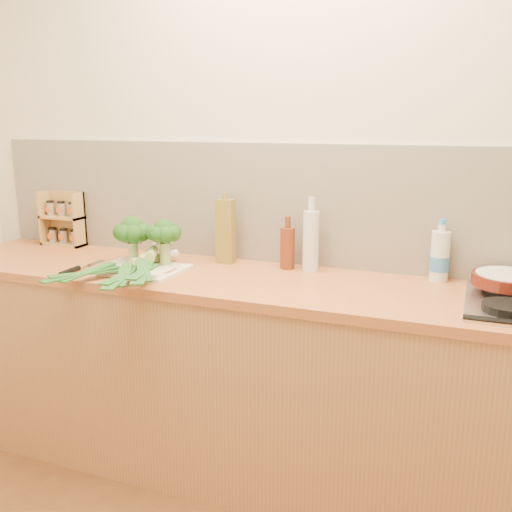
# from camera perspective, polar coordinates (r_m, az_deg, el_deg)

# --- Properties ---
(room_shell) EXTENTS (3.50, 3.50, 3.50)m
(room_shell) POSITION_cam_1_polar(r_m,az_deg,el_deg) (2.55, 4.22, 5.08)
(room_shell) COLOR beige
(room_shell) RESTS_ON ground
(counter) EXTENTS (3.20, 0.62, 0.90)m
(counter) POSITION_cam_1_polar(r_m,az_deg,el_deg) (2.50, 1.91, -12.40)
(counter) COLOR #A67845
(counter) RESTS_ON ground
(chopping_board) EXTENTS (0.39, 0.29, 0.01)m
(chopping_board) POSITION_cam_1_polar(r_m,az_deg,el_deg) (2.54, -11.58, -1.28)
(chopping_board) COLOR white
(chopping_board) RESTS_ON counter
(broccoli_left) EXTENTS (0.17, 0.18, 0.21)m
(broccoli_left) POSITION_cam_1_polar(r_m,az_deg,el_deg) (2.62, -12.25, 2.40)
(broccoli_left) COLOR #83A460
(broccoli_left) RESTS_ON chopping_board
(broccoli_right) EXTENTS (0.15, 0.16, 0.21)m
(broccoli_right) POSITION_cam_1_polar(r_m,az_deg,el_deg) (2.54, -9.17, 2.23)
(broccoli_right) COLOR #83A460
(broccoli_right) RESTS_ON chopping_board
(leek_front) EXTENTS (0.29, 0.64, 0.04)m
(leek_front) POSITION_cam_1_polar(r_m,az_deg,el_deg) (2.52, -12.50, -0.74)
(leek_front) COLOR white
(leek_front) RESTS_ON chopping_board
(leek_mid) EXTENTS (0.25, 0.69, 0.04)m
(leek_mid) POSITION_cam_1_polar(r_m,az_deg,el_deg) (2.48, -11.46, -0.49)
(leek_mid) COLOR white
(leek_mid) RESTS_ON chopping_board
(leek_back) EXTENTS (0.33, 0.63, 0.04)m
(leek_back) POSITION_cam_1_polar(r_m,az_deg,el_deg) (2.45, -10.59, -0.20)
(leek_back) COLOR white
(leek_back) RESTS_ON chopping_board
(chefs_knife) EXTENTS (0.04, 0.31, 0.02)m
(chefs_knife) POSITION_cam_1_polar(r_m,az_deg,el_deg) (2.59, -17.62, -1.29)
(chefs_knife) COLOR silver
(chefs_knife) RESTS_ON counter
(skillet) EXTENTS (0.38, 0.26, 0.05)m
(skillet) POSITION_cam_1_polar(r_m,az_deg,el_deg) (2.32, 24.00, -2.16)
(skillet) COLOR #4C150C
(skillet) RESTS_ON gas_hob
(spice_rack) EXTENTS (0.23, 0.09, 0.28)m
(spice_rack) POSITION_cam_1_polar(r_m,az_deg,el_deg) (3.14, -18.64, 3.25)
(spice_rack) COLOR tan
(spice_rack) RESTS_ON counter
(oil_tin) EXTENTS (0.08, 0.05, 0.32)m
(oil_tin) POSITION_cam_1_polar(r_m,az_deg,el_deg) (2.59, -3.07, 2.52)
(oil_tin) COLOR olive
(oil_tin) RESTS_ON counter
(glass_bottle) EXTENTS (0.07, 0.07, 0.32)m
(glass_bottle) POSITION_cam_1_polar(r_m,az_deg,el_deg) (2.46, 5.51, 1.60)
(glass_bottle) COLOR silver
(glass_bottle) RESTS_ON counter
(amber_bottle) EXTENTS (0.06, 0.06, 0.23)m
(amber_bottle) POSITION_cam_1_polar(r_m,az_deg,el_deg) (2.50, 3.16, 0.91)
(amber_bottle) COLOR #652B13
(amber_bottle) RESTS_ON counter
(water_bottle) EXTENTS (0.08, 0.08, 0.23)m
(water_bottle) POSITION_cam_1_polar(r_m,az_deg,el_deg) (2.43, 17.90, -0.14)
(water_bottle) COLOR silver
(water_bottle) RESTS_ON counter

